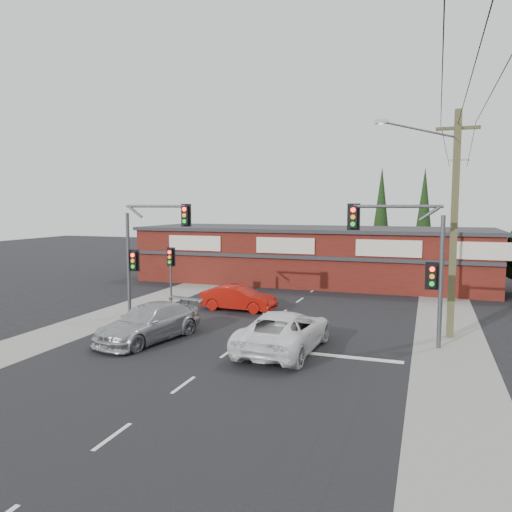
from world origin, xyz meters
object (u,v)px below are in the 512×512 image
(silver_suv, at_px, (149,323))
(red_sedan, at_px, (238,298))
(utility_pole, at_px, (451,217))
(white_suv, at_px, (284,331))
(shop_building, at_px, (312,254))

(silver_suv, distance_m, red_sedan, 7.31)
(silver_suv, relative_size, utility_pole, 0.54)
(white_suv, height_order, red_sedan, white_suv)
(red_sedan, height_order, utility_pole, utility_pole)
(silver_suv, bearing_deg, utility_pole, 34.20)
(silver_suv, height_order, shop_building, shop_building)
(shop_building, relative_size, utility_pole, 2.73)
(shop_building, bearing_deg, white_suv, -80.61)
(utility_pole, bearing_deg, shop_building, 123.76)
(white_suv, height_order, shop_building, shop_building)
(red_sedan, relative_size, utility_pole, 0.43)
(silver_suv, relative_size, red_sedan, 1.26)
(silver_suv, height_order, utility_pole, utility_pole)
(white_suv, bearing_deg, red_sedan, -52.81)
(red_sedan, bearing_deg, white_suv, -142.61)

